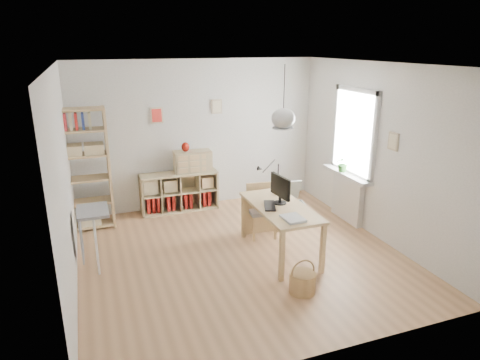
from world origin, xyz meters
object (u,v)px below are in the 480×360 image
object	(u,v)px
cube_shelf	(178,194)
chair	(261,207)
monitor	(280,188)
desk	(280,212)
drawer_chest	(193,161)
storage_chest	(287,209)
tall_bookshelf	(83,165)

from	to	relation	value
cube_shelf	chair	world-z (taller)	chair
cube_shelf	monitor	bearing A→B (deg)	-63.75
desk	monitor	bearing A→B (deg)	71.09
desk	chair	xyz separation A→B (m)	(-0.00, 0.71, -0.18)
cube_shelf	drawer_chest	world-z (taller)	drawer_chest
desk	chair	bearing A→B (deg)	90.36
chair	drawer_chest	size ratio (longest dim) A/B	1.25
monitor	storage_chest	bearing A→B (deg)	52.13
desk	monitor	xyz separation A→B (m)	(0.03, 0.09, 0.33)
desk	chair	world-z (taller)	chair
chair	drawer_chest	xyz separation A→B (m)	(-0.73, 1.48, 0.43)
tall_bookshelf	monitor	bearing A→B (deg)	-35.34
desk	storage_chest	world-z (taller)	desk
cube_shelf	drawer_chest	bearing A→B (deg)	-8.01
tall_bookshelf	drawer_chest	world-z (taller)	tall_bookshelf
cube_shelf	tall_bookshelf	size ratio (longest dim) A/B	0.70
cube_shelf	tall_bookshelf	distance (m)	1.77
cube_shelf	monitor	distance (m)	2.48
chair	tall_bookshelf	bearing A→B (deg)	161.01
tall_bookshelf	monitor	distance (m)	3.21
tall_bookshelf	chair	xyz separation A→B (m)	(2.58, -1.24, -0.61)
chair	drawer_chest	distance (m)	1.71
storage_chest	cube_shelf	bearing A→B (deg)	157.96
cube_shelf	chair	xyz separation A→B (m)	(1.02, -1.53, 0.18)
drawer_chest	storage_chest	bearing A→B (deg)	-36.16
cube_shelf	drawer_chest	distance (m)	0.68
chair	monitor	xyz separation A→B (m)	(0.04, -0.61, 0.50)
cube_shelf	monitor	world-z (taller)	monitor
tall_bookshelf	chair	size ratio (longest dim) A/B	2.38
chair	monitor	distance (m)	0.79
monitor	cube_shelf	bearing A→B (deg)	110.72
cube_shelf	chair	distance (m)	1.84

